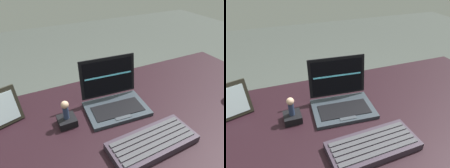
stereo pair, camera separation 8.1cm
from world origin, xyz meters
The scene contains 6 objects.
desk centered at (0.00, 0.00, 0.62)m, with size 1.51×0.75×0.71m.
laptop_front centered at (-0.09, 0.10, 0.76)m, with size 0.28×0.23×0.21m.
external_keyboard centered at (-0.07, -0.17, 0.73)m, with size 0.33×0.15×0.03m.
photo_frame centered at (-0.53, 0.19, 0.79)m, with size 0.15×0.09×0.15m.
figurine_stand centered at (-0.31, 0.08, 0.73)m, with size 0.07×0.07×0.03m, color black.
figurine centered at (-0.31, 0.08, 0.79)m, with size 0.03×0.03×0.08m.
Camera 1 is at (-0.43, -0.56, 1.29)m, focal length 33.19 mm.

